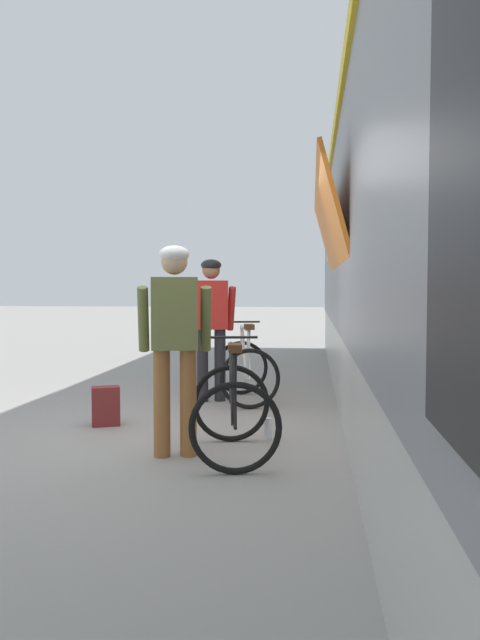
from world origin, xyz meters
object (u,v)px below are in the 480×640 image
Objects in this scene: cyclist_near_in_olive at (175,331)px; bicycle_near_black at (233,409)px; water_bottle_by_the_backpack at (99,413)px; cyclist_far_in_red at (211,317)px; water_bottle_near_the_bikes at (268,429)px; backpack_on_platform at (106,406)px; bicycle_far_white at (245,369)px.

bicycle_near_black is at bearing 3.65° from cyclist_near_in_olive.
cyclist_near_in_olive is 1.51× the size of bicycle_near_black.
bicycle_near_black reaches higher than water_bottle_by_the_backpack.
cyclist_far_in_red is 8.92× the size of water_bottle_near_the_bikes.
water_bottle_near_the_bikes is (0.84, -1.88, -0.96)m from cyclist_far_in_red.
water_bottle_by_the_backpack is at bearing 132.81° from cyclist_near_in_olive.
bicycle_near_black reaches higher than backpack_on_platform.
bicycle_far_white is 6.05× the size of water_bottle_near_the_bikes.
cyclist_near_in_olive is 2.69m from bicycle_far_white.
backpack_on_platform is at bearing 167.03° from water_bottle_near_the_bikes.
backpack_on_platform is 2.02× the size of water_bottle_near_the_bikes.
cyclist_near_in_olive is 8.92× the size of water_bottle_near_the_bikes.
water_bottle_by_the_backpack is (-1.79, 0.47, 0.01)m from water_bottle_near_the_bikes.
water_bottle_near_the_bikes is (0.25, 0.65, -0.30)m from bicycle_near_black.
bicycle_near_black is 2.56m from bicycle_far_white.
water_bottle_by_the_backpack is at bearing -124.01° from cyclist_far_in_red.
cyclist_far_in_red reaches higher than backpack_on_platform.
cyclist_far_in_red is 1.92m from backpack_on_platform.
bicycle_far_white reaches higher than backpack_on_platform.
cyclist_near_in_olive reaches higher than backpack_on_platform.
bicycle_far_white is at bearing 82.96° from cyclist_near_in_olive.
backpack_on_platform is (-1.45, 1.04, -0.20)m from bicycle_near_black.
backpack_on_platform reaches higher than water_bottle_by_the_backpack.
backpack_on_platform is (-0.96, 1.07, -0.85)m from cyclist_near_in_olive.
bicycle_far_white is 5.26× the size of water_bottle_by_the_backpack.
backpack_on_platform is at bearing 131.95° from cyclist_near_in_olive.
cyclist_far_in_red is 7.75× the size of water_bottle_by_the_backpack.
bicycle_near_black and bicycle_far_white have the same top height.
water_bottle_by_the_backpack is (-1.06, 1.15, -0.94)m from cyclist_near_in_olive.
bicycle_far_white is at bearing 3.30° from cyclist_far_in_red.
cyclist_near_in_olive is 2.57m from cyclist_far_in_red.
cyclist_far_in_red is 2.68m from bicycle_near_black.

